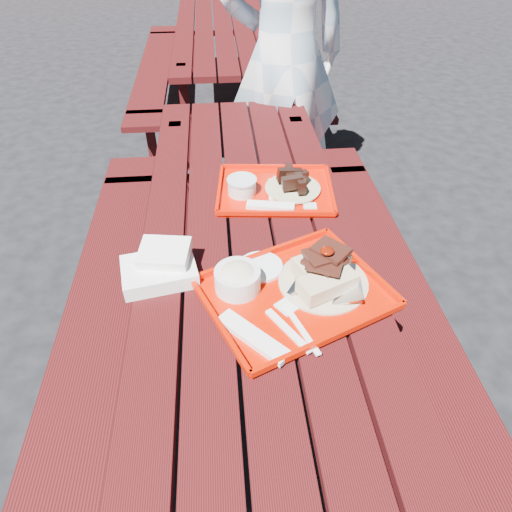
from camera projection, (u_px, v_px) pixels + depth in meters
name	position (u px, v px, depth m)	size (l,w,h in m)	color
ground	(253.00, 374.00, 2.02)	(60.00, 60.00, 0.00)	black
picnic_table_near	(252.00, 283.00, 1.65)	(1.41, 2.40, 0.75)	#3E0C0E
picnic_table_far	(224.00, 49.00, 3.77)	(1.41, 2.40, 0.75)	#3E0C0E
near_tray	(290.00, 283.00, 1.33)	(0.61, 0.56, 0.16)	#C31300
far_tray	(273.00, 189.00, 1.74)	(0.47, 0.38, 0.07)	red
white_cloth	(161.00, 266.00, 1.38)	(0.25, 0.20, 0.09)	white
person	(284.00, 57.00, 2.41)	(0.69, 0.45, 1.89)	#A6C6DD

